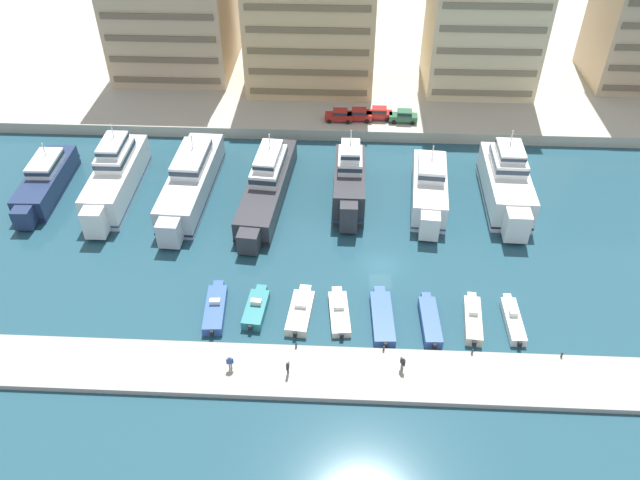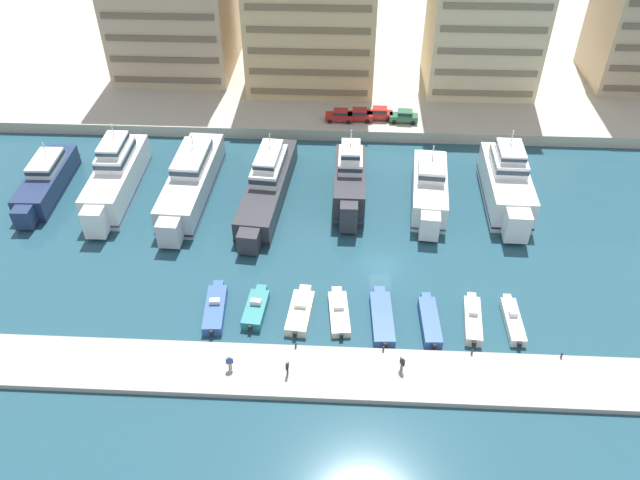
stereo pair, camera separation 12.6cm
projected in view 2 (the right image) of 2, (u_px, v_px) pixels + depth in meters
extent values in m
plane|color=#234C5B|center=(382.00, 265.00, 69.74)|extent=(400.00, 400.00, 0.00)
cube|color=#BCB29E|center=(373.00, 42.00, 116.64)|extent=(180.00, 70.00, 1.66)
cube|color=#A8A399|center=(386.00, 376.00, 57.60)|extent=(120.00, 6.03, 0.58)
cube|color=navy|center=(47.00, 182.00, 79.93)|extent=(4.26, 13.45, 2.93)
cube|color=navy|center=(24.00, 217.00, 74.07)|extent=(2.21, 2.02, 2.49)
cube|color=#192347|center=(49.00, 188.00, 80.54)|extent=(4.31, 13.59, 0.24)
cube|color=white|center=(45.00, 163.00, 79.33)|extent=(3.20, 5.69, 1.37)
cube|color=#233342|center=(45.00, 162.00, 79.24)|extent=(3.24, 5.74, 0.49)
cylinder|color=silver|center=(44.00, 149.00, 78.96)|extent=(0.16, 0.16, 1.80)
cube|color=navy|center=(67.00, 156.00, 85.83)|extent=(3.36, 0.99, 0.20)
cube|color=white|center=(117.00, 180.00, 79.17)|extent=(4.54, 15.69, 4.14)
cube|color=white|center=(95.00, 222.00, 72.33)|extent=(2.45, 2.23, 3.52)
cube|color=#334C7F|center=(120.00, 188.00, 80.03)|extent=(4.59, 15.84, 0.24)
cube|color=white|center=(115.00, 155.00, 78.22)|extent=(3.50, 6.60, 1.69)
cube|color=#233342|center=(115.00, 154.00, 78.11)|extent=(3.54, 6.67, 0.61)
cube|color=white|center=(113.00, 145.00, 77.28)|extent=(2.73, 5.15, 1.23)
cube|color=#233342|center=(113.00, 144.00, 77.20)|extent=(2.76, 5.20, 0.44)
cylinder|color=silver|center=(113.00, 130.00, 77.07)|extent=(0.16, 0.16, 1.80)
cube|color=white|center=(136.00, 152.00, 86.13)|extent=(3.76, 0.93, 0.20)
cube|color=silver|center=(192.00, 182.00, 79.18)|extent=(5.34, 18.56, 3.63)
cube|color=silver|center=(170.00, 232.00, 71.28)|extent=(2.62, 2.40, 3.08)
cube|color=#192347|center=(193.00, 190.00, 79.93)|extent=(5.40, 18.74, 0.24)
cube|color=white|center=(192.00, 159.00, 78.52)|extent=(3.89, 7.86, 1.72)
cube|color=#233342|center=(192.00, 157.00, 78.41)|extent=(3.94, 7.94, 0.62)
cylinder|color=silver|center=(192.00, 142.00, 78.29)|extent=(0.16, 0.16, 1.80)
cube|color=silver|center=(210.00, 148.00, 87.08)|extent=(3.93, 1.06, 0.20)
cube|color=#333338|center=(268.00, 188.00, 78.84)|extent=(6.02, 19.68, 2.92)
cube|color=#333338|center=(249.00, 241.00, 70.67)|extent=(2.56, 2.36, 2.48)
cube|color=black|center=(268.00, 194.00, 79.45)|extent=(6.08, 19.88, 0.24)
cube|color=white|center=(269.00, 166.00, 78.45)|extent=(4.08, 8.40, 1.76)
cube|color=#233342|center=(269.00, 165.00, 78.34)|extent=(4.13, 8.49, 0.63)
cube|color=white|center=(269.00, 156.00, 77.50)|extent=(3.18, 6.55, 1.21)
cube|color=#233342|center=(268.00, 155.00, 77.43)|extent=(3.22, 6.62, 0.44)
cylinder|color=silver|center=(270.00, 140.00, 77.47)|extent=(0.16, 0.16, 1.80)
cube|color=#333338|center=(283.00, 150.00, 86.98)|extent=(3.74, 1.22, 0.20)
cube|color=#333338|center=(350.00, 184.00, 78.38)|extent=(3.81, 12.10, 4.20)
cube|color=#333338|center=(349.00, 217.00, 73.02)|extent=(2.08, 1.90, 3.57)
cube|color=#334C7F|center=(349.00, 193.00, 79.25)|extent=(3.85, 12.23, 0.24)
cube|color=white|center=(350.00, 161.00, 77.24)|extent=(2.96, 5.09, 1.56)
cube|color=#233342|center=(350.00, 160.00, 77.14)|extent=(3.00, 5.14, 0.56)
cube|color=white|center=(351.00, 151.00, 76.34)|extent=(2.31, 3.97, 1.26)
cube|color=#233342|center=(351.00, 150.00, 76.25)|extent=(2.34, 4.01, 0.45)
cylinder|color=silver|center=(351.00, 137.00, 75.94)|extent=(0.16, 0.16, 1.80)
cube|color=#333338|center=(350.00, 162.00, 83.98)|extent=(3.22, 0.91, 0.20)
cube|color=white|center=(429.00, 190.00, 77.89)|extent=(5.14, 13.17, 3.60)
cube|color=white|center=(430.00, 226.00, 72.22)|extent=(2.42, 2.23, 3.06)
cube|color=#334C7F|center=(428.00, 198.00, 78.64)|extent=(5.20, 13.30, 0.24)
cube|color=white|center=(432.00, 168.00, 76.93)|extent=(3.64, 5.65, 1.71)
cube|color=#233342|center=(432.00, 167.00, 76.82)|extent=(3.68, 5.71, 0.61)
cylinder|color=silver|center=(433.00, 152.00, 76.43)|extent=(0.16, 0.16, 1.80)
cube|color=white|center=(428.00, 166.00, 83.67)|extent=(3.56, 1.18, 0.20)
cube|color=white|center=(505.00, 186.00, 78.06)|extent=(5.27, 13.99, 4.21)
cube|color=white|center=(517.00, 225.00, 71.80)|extent=(2.79, 2.55, 3.58)
cube|color=#192347|center=(503.00, 195.00, 78.93)|extent=(5.32, 14.13, 0.24)
cube|color=white|center=(509.00, 161.00, 76.97)|extent=(4.01, 5.91, 1.69)
cube|color=#233342|center=(509.00, 160.00, 76.87)|extent=(4.06, 5.97, 0.61)
cube|color=white|center=(511.00, 152.00, 76.07)|extent=(3.13, 4.61, 1.16)
cube|color=#233342|center=(511.00, 151.00, 75.99)|extent=(3.17, 4.66, 0.42)
cylinder|color=silver|center=(512.00, 137.00, 75.79)|extent=(0.16, 0.16, 1.80)
cube|color=white|center=(495.00, 160.00, 84.34)|extent=(4.26, 0.99, 0.20)
cube|color=#33569E|center=(215.00, 310.00, 63.76)|extent=(2.40, 6.36, 1.03)
cube|color=#33569E|center=(219.00, 286.00, 66.46)|extent=(1.14, 0.95, 0.87)
cube|color=silver|center=(215.00, 301.00, 63.65)|extent=(1.12, 0.68, 0.47)
cube|color=#283847|center=(215.00, 299.00, 63.82)|extent=(0.98, 0.15, 0.28)
cube|color=black|center=(211.00, 333.00, 61.13)|extent=(0.38, 0.31, 0.60)
cube|color=teal|center=(256.00, 310.00, 63.73)|extent=(2.40, 5.07, 1.07)
cube|color=teal|center=(261.00, 290.00, 65.90)|extent=(1.17, 0.98, 0.91)
cube|color=silver|center=(256.00, 302.00, 63.50)|extent=(1.14, 0.69, 0.51)
cube|color=#283847|center=(256.00, 299.00, 63.67)|extent=(1.00, 0.16, 0.30)
cube|color=black|center=(250.00, 328.00, 61.62)|extent=(0.38, 0.31, 0.60)
cube|color=beige|center=(300.00, 313.00, 63.44)|extent=(2.71, 5.91, 0.97)
cube|color=beige|center=(305.00, 291.00, 65.96)|extent=(1.29, 1.09, 0.82)
cube|color=silver|center=(300.00, 305.00, 63.32)|extent=(1.25, 0.71, 0.45)
cube|color=#283847|center=(301.00, 303.00, 63.49)|extent=(1.10, 0.18, 0.27)
cube|color=black|center=(295.00, 334.00, 61.03)|extent=(0.38, 0.31, 0.60)
cube|color=beige|center=(339.00, 314.00, 63.47)|extent=(2.48, 5.99, 0.77)
cube|color=beige|center=(337.00, 291.00, 66.00)|extent=(1.13, 0.96, 0.65)
cube|color=silver|center=(339.00, 307.00, 63.42)|extent=(1.10, 0.70, 0.43)
cube|color=#283847|center=(339.00, 304.00, 63.60)|extent=(0.95, 0.18, 0.26)
cube|color=black|center=(342.00, 336.00, 61.00)|extent=(0.39, 0.31, 0.60)
cube|color=#33569E|center=(382.00, 319.00, 62.87)|extent=(2.43, 6.97, 0.93)
cube|color=#33569E|center=(379.00, 292.00, 65.84)|extent=(1.19, 1.00, 0.79)
cube|color=black|center=(385.00, 345.00, 59.99)|extent=(0.37, 0.30, 0.60)
cube|color=#33569E|center=(430.00, 322.00, 62.43)|extent=(1.96, 6.24, 1.04)
cube|color=#33569E|center=(426.00, 298.00, 65.07)|extent=(0.98, 0.81, 0.88)
cube|color=black|center=(434.00, 346.00, 59.82)|extent=(0.37, 0.29, 0.60)
cube|color=beige|center=(473.00, 321.00, 62.54)|extent=(2.19, 6.09, 1.06)
cube|color=beige|center=(471.00, 298.00, 65.06)|extent=(0.96, 0.82, 0.90)
cube|color=silver|center=(474.00, 312.00, 62.39)|extent=(0.95, 0.68, 0.48)
cube|color=#283847|center=(474.00, 310.00, 62.56)|extent=(0.82, 0.16, 0.29)
cube|color=black|center=(474.00, 344.00, 60.04)|extent=(0.38, 0.31, 0.60)
cube|color=white|center=(513.00, 322.00, 62.56)|extent=(1.59, 5.90, 0.92)
cube|color=white|center=(507.00, 299.00, 65.05)|extent=(0.85, 0.70, 0.78)
cube|color=silver|center=(513.00, 314.00, 62.44)|extent=(0.85, 0.61, 0.52)
cube|color=#283847|center=(513.00, 311.00, 62.60)|extent=(0.76, 0.09, 0.31)
cube|color=black|center=(520.00, 345.00, 60.06)|extent=(0.36, 0.28, 0.60)
cube|color=red|center=(339.00, 117.00, 91.23)|extent=(4.15, 1.83, 0.80)
cube|color=red|center=(341.00, 112.00, 90.75)|extent=(2.15, 1.62, 0.68)
cube|color=#1E2833|center=(341.00, 112.00, 90.75)|extent=(2.11, 1.64, 0.37)
cylinder|color=black|center=(330.00, 121.00, 90.92)|extent=(0.65, 0.24, 0.64)
cylinder|color=black|center=(331.00, 116.00, 92.22)|extent=(0.65, 0.24, 0.64)
cylinder|color=black|center=(348.00, 122.00, 90.75)|extent=(0.65, 0.24, 0.64)
cylinder|color=black|center=(349.00, 117.00, 92.05)|extent=(0.65, 0.24, 0.64)
cube|color=red|center=(358.00, 116.00, 91.39)|extent=(4.10, 1.71, 0.80)
cube|color=red|center=(360.00, 111.00, 90.91)|extent=(2.10, 1.56, 0.68)
cube|color=#1E2833|center=(360.00, 111.00, 90.91)|extent=(2.06, 1.58, 0.37)
cylinder|color=black|center=(349.00, 121.00, 91.04)|extent=(0.64, 0.22, 0.64)
cylinder|color=black|center=(349.00, 115.00, 92.35)|extent=(0.64, 0.22, 0.64)
cylinder|color=black|center=(367.00, 121.00, 90.94)|extent=(0.64, 0.22, 0.64)
cylinder|color=black|center=(367.00, 116.00, 92.24)|extent=(0.64, 0.22, 0.64)
cube|color=red|center=(379.00, 115.00, 91.70)|extent=(4.11, 1.72, 0.80)
cube|color=red|center=(380.00, 110.00, 91.22)|extent=(2.11, 1.57, 0.68)
cube|color=#1E2833|center=(380.00, 110.00, 91.22)|extent=(2.07, 1.59, 0.37)
cylinder|color=black|center=(369.00, 120.00, 91.36)|extent=(0.64, 0.22, 0.64)
cylinder|color=black|center=(369.00, 114.00, 92.67)|extent=(0.64, 0.22, 0.64)
cylinder|color=black|center=(388.00, 120.00, 91.25)|extent=(0.64, 0.22, 0.64)
cylinder|color=black|center=(387.00, 114.00, 92.56)|extent=(0.64, 0.22, 0.64)
cube|color=#2D6642|center=(404.00, 117.00, 91.05)|extent=(4.17, 1.87, 0.80)
cube|color=#2D6642|center=(405.00, 113.00, 90.57)|extent=(2.16, 1.65, 0.68)
cube|color=#1E2833|center=(405.00, 113.00, 90.57)|extent=(2.12, 1.66, 0.37)
cylinder|color=black|center=(394.00, 122.00, 90.75)|extent=(0.65, 0.25, 0.64)
cylinder|color=black|center=(394.00, 117.00, 92.05)|extent=(0.65, 0.25, 0.64)
cylinder|color=black|center=(413.00, 123.00, 90.56)|extent=(0.65, 0.25, 0.64)
cylinder|color=black|center=(413.00, 117.00, 91.86)|extent=(0.65, 0.25, 0.64)
cube|color=#6D5F4B|center=(168.00, 80.00, 98.37)|extent=(16.96, 0.24, 0.90)
cube|color=#6D5F4B|center=(164.00, 60.00, 96.23)|extent=(16.96, 0.24, 0.90)
cube|color=#6D5F4B|center=(161.00, 39.00, 94.08)|extent=(16.96, 0.24, 0.90)
cube|color=#6D5F4B|center=(157.00, 16.00, 91.93)|extent=(16.96, 0.24, 0.90)
cube|color=#E0BC84|center=(311.00, 22.00, 96.22)|extent=(19.50, 15.35, 19.21)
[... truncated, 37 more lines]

